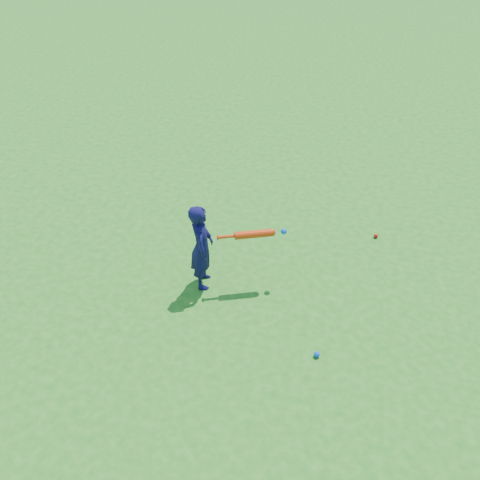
# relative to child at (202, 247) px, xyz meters

# --- Properties ---
(ground) EXTENTS (80.00, 80.00, 0.00)m
(ground) POSITION_rel_child_xyz_m (-0.46, 0.49, -0.63)
(ground) COLOR #21701A
(ground) RESTS_ON ground
(child) EXTENTS (0.39, 0.51, 1.25)m
(child) POSITION_rel_child_xyz_m (0.00, 0.00, 0.00)
(child) COLOR #100D40
(child) RESTS_ON ground
(ground_ball_red) EXTENTS (0.06, 0.06, 0.06)m
(ground_ball_red) POSITION_rel_child_xyz_m (2.28, 1.48, -0.59)
(ground_ball_red) COLOR red
(ground_ball_red) RESTS_ON ground
(ground_ball_blue) EXTENTS (0.07, 0.07, 0.07)m
(ground_ball_blue) POSITION_rel_child_xyz_m (1.62, -0.96, -0.59)
(ground_ball_blue) COLOR blue
(ground_ball_blue) RESTS_ON ground
(bat_swing) EXTENTS (0.86, 0.37, 0.10)m
(bat_swing) POSITION_rel_child_xyz_m (0.68, 0.19, 0.17)
(bat_swing) COLOR red
(bat_swing) RESTS_ON ground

